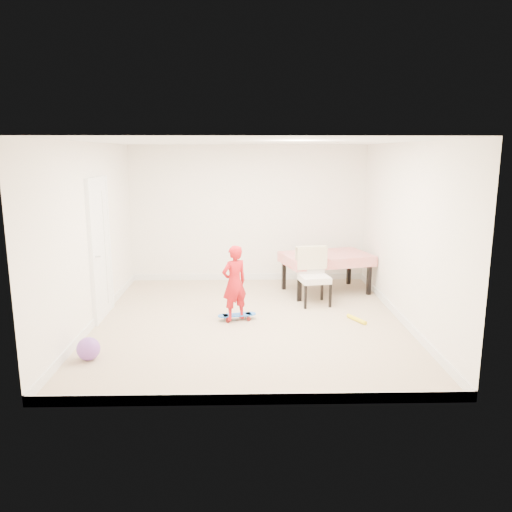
{
  "coord_description": "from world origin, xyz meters",
  "views": [
    {
      "loc": [
        -0.06,
        -7.04,
        2.45
      ],
      "look_at": [
        0.1,
        0.2,
        0.95
      ],
      "focal_mm": 35.0,
      "sensor_mm": 36.0,
      "label": 1
    }
  ],
  "objects_px": {
    "skateboard": "(237,317)",
    "balloon": "(88,349)",
    "dining_chair": "(314,277)",
    "child": "(234,285)",
    "dining_table": "(326,273)"
  },
  "relations": [
    {
      "from": "dining_chair",
      "to": "child",
      "type": "xyz_separation_m",
      "value": [
        -1.29,
        -0.82,
        0.08
      ]
    },
    {
      "from": "child",
      "to": "skateboard",
      "type": "bearing_deg",
      "value": -150.66
    },
    {
      "from": "dining_chair",
      "to": "skateboard",
      "type": "height_order",
      "value": "dining_chair"
    },
    {
      "from": "dining_chair",
      "to": "skateboard",
      "type": "xyz_separation_m",
      "value": [
        -1.25,
        -0.76,
        -0.43
      ]
    },
    {
      "from": "skateboard",
      "to": "balloon",
      "type": "bearing_deg",
      "value": -153.57
    },
    {
      "from": "dining_chair",
      "to": "child",
      "type": "distance_m",
      "value": 1.53
    },
    {
      "from": "dining_table",
      "to": "child",
      "type": "bearing_deg",
      "value": -151.12
    },
    {
      "from": "skateboard",
      "to": "balloon",
      "type": "distance_m",
      "value": 2.27
    },
    {
      "from": "dining_chair",
      "to": "balloon",
      "type": "height_order",
      "value": "dining_chair"
    },
    {
      "from": "dining_chair",
      "to": "dining_table",
      "type": "bearing_deg",
      "value": 57.39
    },
    {
      "from": "dining_table",
      "to": "skateboard",
      "type": "distance_m",
      "value": 2.19
    },
    {
      "from": "child",
      "to": "dining_chair",
      "type": "bearing_deg",
      "value": 179.53
    },
    {
      "from": "skateboard",
      "to": "balloon",
      "type": "relative_size",
      "value": 2.06
    },
    {
      "from": "dining_chair",
      "to": "balloon",
      "type": "bearing_deg",
      "value": -154.08
    },
    {
      "from": "child",
      "to": "balloon",
      "type": "height_order",
      "value": "child"
    }
  ]
}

